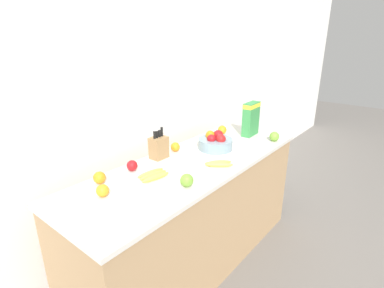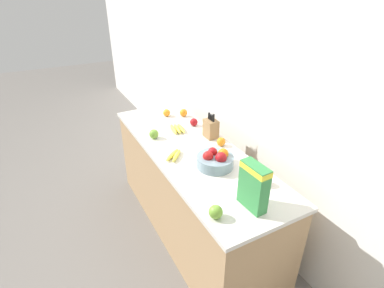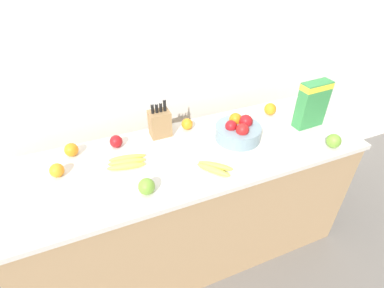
# 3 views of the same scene
# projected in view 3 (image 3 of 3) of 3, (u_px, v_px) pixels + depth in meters

# --- Properties ---
(ground_plane) EXTENTS (14.00, 14.00, 0.00)m
(ground_plane) POSITION_uv_depth(u_px,v_px,m) (191.00, 246.00, 2.21)
(ground_plane) COLOR slate
(wall_back) EXTENTS (9.00, 0.06, 2.60)m
(wall_back) POSITION_uv_depth(u_px,v_px,m) (157.00, 48.00, 1.84)
(wall_back) COLOR silver
(wall_back) RESTS_ON ground_plane
(counter) EXTENTS (2.02, 0.67, 0.87)m
(counter) POSITION_uv_depth(u_px,v_px,m) (191.00, 206.00, 1.95)
(counter) COLOR tan
(counter) RESTS_ON ground_plane
(knife_block) EXTENTS (0.12, 0.10, 0.27)m
(knife_block) POSITION_uv_depth(u_px,v_px,m) (160.00, 123.00, 1.79)
(knife_block) COLOR #937047
(knife_block) RESTS_ON counter
(cereal_box) EXTENTS (0.20, 0.09, 0.30)m
(cereal_box) POSITION_uv_depth(u_px,v_px,m) (313.00, 103.00, 1.83)
(cereal_box) COLOR #338442
(cereal_box) RESTS_ON counter
(fruit_bowl) EXTENTS (0.27, 0.27, 0.14)m
(fruit_bowl) POSITION_uv_depth(u_px,v_px,m) (238.00, 130.00, 1.78)
(fruit_bowl) COLOR gray
(fruit_bowl) RESTS_ON counter
(banana_bunch_left) EXTENTS (0.22, 0.14, 0.03)m
(banana_bunch_left) POSITION_uv_depth(u_px,v_px,m) (127.00, 162.00, 1.60)
(banana_bunch_left) COLOR yellow
(banana_bunch_left) RESTS_ON counter
(banana_bunch_right) EXTENTS (0.18, 0.19, 0.03)m
(banana_bunch_right) POSITION_uv_depth(u_px,v_px,m) (214.00, 168.00, 1.56)
(banana_bunch_right) COLOR yellow
(banana_bunch_right) RESTS_ON counter
(apple_front) EXTENTS (0.08, 0.08, 0.08)m
(apple_front) POSITION_uv_depth(u_px,v_px,m) (334.00, 141.00, 1.71)
(apple_front) COLOR #6B9E33
(apple_front) RESTS_ON counter
(apple_rightmost) EXTENTS (0.08, 0.08, 0.08)m
(apple_rightmost) POSITION_uv_depth(u_px,v_px,m) (147.00, 186.00, 1.42)
(apple_rightmost) COLOR #6B9E33
(apple_rightmost) RESTS_ON counter
(apple_near_bananas) EXTENTS (0.07, 0.07, 0.07)m
(apple_near_bananas) POSITION_uv_depth(u_px,v_px,m) (116.00, 141.00, 1.72)
(apple_near_bananas) COLOR #A31419
(apple_near_bananas) RESTS_ON counter
(orange_by_cereal) EXTENTS (0.08, 0.08, 0.08)m
(orange_by_cereal) POSITION_uv_depth(u_px,v_px,m) (71.00, 150.00, 1.65)
(orange_by_cereal) COLOR orange
(orange_by_cereal) RESTS_ON counter
(orange_front_right) EXTENTS (0.07, 0.07, 0.07)m
(orange_front_right) POSITION_uv_depth(u_px,v_px,m) (57.00, 170.00, 1.52)
(orange_front_right) COLOR orange
(orange_front_right) RESTS_ON counter
(orange_mid_right) EXTENTS (0.07, 0.07, 0.07)m
(orange_mid_right) POSITION_uv_depth(u_px,v_px,m) (187.00, 124.00, 1.87)
(orange_mid_right) COLOR orange
(orange_mid_right) RESTS_ON counter
(orange_front_left) EXTENTS (0.08, 0.08, 0.08)m
(orange_front_left) POSITION_uv_depth(u_px,v_px,m) (270.00, 109.00, 2.01)
(orange_front_left) COLOR orange
(orange_front_left) RESTS_ON counter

